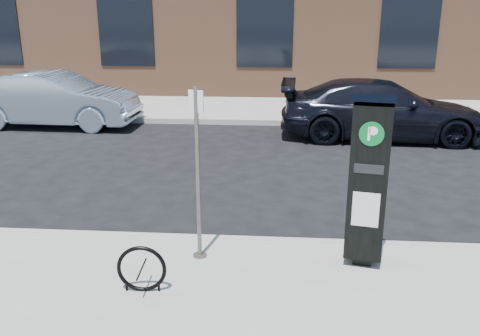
# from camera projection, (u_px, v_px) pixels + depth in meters

# --- Properties ---
(ground) EXTENTS (120.00, 120.00, 0.00)m
(ground) POSITION_uv_depth(u_px,v_px,m) (236.00, 247.00, 7.26)
(ground) COLOR black
(ground) RESTS_ON ground
(sidewalk_far) EXTENTS (60.00, 12.00, 0.15)m
(sidewalk_far) POSITION_uv_depth(u_px,v_px,m) (265.00, 91.00, 20.56)
(sidewalk_far) COLOR gray
(sidewalk_far) RESTS_ON ground
(curb_near) EXTENTS (60.00, 0.12, 0.16)m
(curb_near) POSITION_uv_depth(u_px,v_px,m) (236.00, 242.00, 7.22)
(curb_near) COLOR #9E9B93
(curb_near) RESTS_ON ground
(curb_far) EXTENTS (60.00, 0.12, 0.16)m
(curb_far) POSITION_uv_depth(u_px,v_px,m) (259.00, 122.00, 14.87)
(curb_far) COLOR #9E9B93
(curb_far) RESTS_ON ground
(parking_kiosk) EXTENTS (0.58, 0.53, 2.19)m
(parking_kiosk) POSITION_uv_depth(u_px,v_px,m) (368.00, 179.00, 6.18)
(parking_kiosk) COLOR black
(parking_kiosk) RESTS_ON sidewalk_near
(sign_pole) EXTENTS (0.19, 0.18, 2.23)m
(sign_pole) POSITION_uv_depth(u_px,v_px,m) (198.00, 176.00, 6.33)
(sign_pole) COLOR #4A4742
(sign_pole) RESTS_ON sidewalk_near
(bike_rack) EXTENTS (0.57, 0.07, 0.57)m
(bike_rack) POSITION_uv_depth(u_px,v_px,m) (142.00, 269.00, 5.76)
(bike_rack) COLOR black
(bike_rack) RESTS_ON sidewalk_near
(car_silver) EXTENTS (4.79, 1.77, 1.57)m
(car_silver) POSITION_uv_depth(u_px,v_px,m) (54.00, 99.00, 14.50)
(car_silver) COLOR #99ACC2
(car_silver) RESTS_ON ground
(car_dark) EXTENTS (5.30, 2.33, 1.52)m
(car_dark) POSITION_uv_depth(u_px,v_px,m) (382.00, 110.00, 13.17)
(car_dark) COLOR black
(car_dark) RESTS_ON ground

